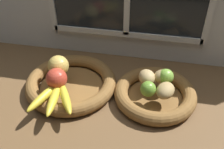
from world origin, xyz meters
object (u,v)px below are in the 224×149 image
potato_oblong (147,77)px  potato_small (165,91)px  fruit_bowl_right (155,94)px  apple_red_front (57,79)px  banana_bunch_front (55,96)px  lime_near (148,89)px  apple_golden_left (58,66)px  fruit_bowl_left (71,83)px  potato_back (163,76)px  lime_far (166,77)px

potato_oblong → potato_small: size_ratio=0.88×
fruit_bowl_right → apple_red_front: size_ratio=3.94×
banana_bunch_front → lime_near: lime_near is taller
banana_bunch_front → potato_oblong: bearing=26.9°
apple_golden_left → banana_bunch_front: size_ratio=0.42×
fruit_bowl_right → lime_near: size_ratio=5.48×
apple_golden_left → potato_small: bearing=-6.5°
fruit_bowl_left → banana_bunch_front: bearing=-96.2°
banana_bunch_front → potato_back: potato_back is taller
apple_red_front → apple_golden_left: bearing=105.6°
lime_far → banana_bunch_front: bearing=-156.1°
apple_golden_left → lime_near: size_ratio=1.45×
banana_bunch_front → potato_small: (36.84, 9.05, 0.99)cm
banana_bunch_front → lime_far: size_ratio=3.23×
fruit_bowl_left → potato_oblong: bearing=5.7°
fruit_bowl_right → potato_oblong: potato_oblong is taller
apple_red_front → banana_bunch_front: bearing=-77.0°
fruit_bowl_right → potato_small: bearing=-45.0°
apple_golden_left → apple_red_front: 7.57cm
fruit_bowl_right → lime_far: bearing=52.1°
lime_near → potato_oblong: bearing=98.6°
apple_red_front → potato_oblong: size_ratio=1.09×
potato_oblong → lime_far: lime_far is taller
lime_near → potato_back: bearing=61.0°
fruit_bowl_right → potato_oblong: (-3.67, 2.86, 5.21)cm
apple_red_front → potato_back: (37.09, 10.43, -1.26)cm
potato_small → lime_near: lime_near is taller
apple_golden_left → lime_far: size_ratio=1.37×
potato_oblong → potato_back: bearing=15.9°
potato_oblong → lime_near: bearing=-81.4°
potato_oblong → potato_back: 5.95cm
apple_golden_left → banana_bunch_front: 14.34cm
fruit_bowl_right → apple_red_front: apple_red_front is taller
apple_red_front → lime_far: apple_red_front is taller
fruit_bowl_right → potato_oblong: bearing=142.1°
fruit_bowl_right → potato_back: 7.21cm
potato_back → fruit_bowl_right: bearing=-114.4°
apple_golden_left → lime_near: apple_golden_left is taller
potato_back → lime_far: (1.04, -0.53, 0.34)cm
fruit_bowl_left → apple_red_front: apple_red_front is taller
apple_golden_left → potato_back: apple_golden_left is taller
apple_golden_left → apple_red_front: size_ratio=1.04×
apple_red_front → banana_bunch_front: apple_red_front is taller
potato_small → banana_bunch_front: bearing=-166.2°
fruit_bowl_left → potato_back: potato_back is taller
apple_golden_left → potato_small: size_ratio=1.00×
fruit_bowl_left → lime_far: (35.32, 3.96, 5.61)cm
fruit_bowl_right → lime_near: 7.22cm
apple_red_front → lime_near: 32.49cm
lime_near → apple_red_front: bearing=-176.5°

